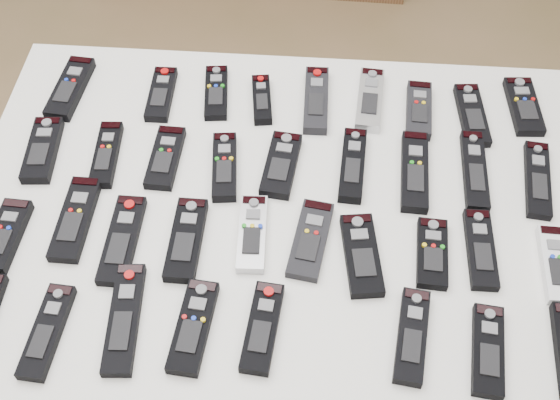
# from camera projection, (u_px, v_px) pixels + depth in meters

# --- Properties ---
(ground) EXTENTS (4.00, 4.00, 0.00)m
(ground) POSITION_uv_depth(u_px,v_px,m) (280.00, 330.00, 2.08)
(ground) COLOR olive
(ground) RESTS_ON ground
(table) EXTENTS (1.25, 0.88, 0.78)m
(table) POSITION_uv_depth(u_px,v_px,m) (280.00, 223.00, 1.43)
(table) COLOR white
(table) RESTS_ON ground
(remote_0) EXTENTS (0.07, 0.19, 0.02)m
(remote_0) POSITION_uv_depth(u_px,v_px,m) (70.00, 88.00, 1.57)
(remote_0) COLOR black
(remote_0) RESTS_ON table
(remote_1) EXTENTS (0.05, 0.16, 0.02)m
(remote_1) POSITION_uv_depth(u_px,v_px,m) (161.00, 94.00, 1.56)
(remote_1) COLOR black
(remote_1) RESTS_ON table
(remote_2) EXTENTS (0.07, 0.16, 0.02)m
(remote_2) POSITION_uv_depth(u_px,v_px,m) (216.00, 93.00, 1.56)
(remote_2) COLOR black
(remote_2) RESTS_ON table
(remote_3) EXTENTS (0.06, 0.14, 0.02)m
(remote_3) POSITION_uv_depth(u_px,v_px,m) (262.00, 100.00, 1.55)
(remote_3) COLOR black
(remote_3) RESTS_ON table
(remote_4) EXTENTS (0.05, 0.19, 0.02)m
(remote_4) POSITION_uv_depth(u_px,v_px,m) (316.00, 100.00, 1.54)
(remote_4) COLOR black
(remote_4) RESTS_ON table
(remote_5) EXTENTS (0.07, 0.18, 0.02)m
(remote_5) POSITION_uv_depth(u_px,v_px,m) (370.00, 100.00, 1.54)
(remote_5) COLOR #B7B7BC
(remote_5) RESTS_ON table
(remote_6) EXTENTS (0.06, 0.16, 0.02)m
(remote_6) POSITION_uv_depth(u_px,v_px,m) (419.00, 110.00, 1.53)
(remote_6) COLOR black
(remote_6) RESTS_ON table
(remote_7) EXTENTS (0.07, 0.18, 0.02)m
(remote_7) POSITION_uv_depth(u_px,v_px,m) (472.00, 115.00, 1.52)
(remote_7) COLOR black
(remote_7) RESTS_ON table
(remote_8) EXTENTS (0.07, 0.17, 0.02)m
(remote_8) POSITION_uv_depth(u_px,v_px,m) (524.00, 106.00, 1.54)
(remote_8) COLOR black
(remote_8) RESTS_ON table
(remote_9) EXTENTS (0.07, 0.17, 0.02)m
(remote_9) POSITION_uv_depth(u_px,v_px,m) (42.00, 150.00, 1.46)
(remote_9) COLOR black
(remote_9) RESTS_ON table
(remote_10) EXTENTS (0.06, 0.17, 0.02)m
(remote_10) POSITION_uv_depth(u_px,v_px,m) (106.00, 154.00, 1.45)
(remote_10) COLOR black
(remote_10) RESTS_ON table
(remote_11) EXTENTS (0.06, 0.16, 0.02)m
(remote_11) POSITION_uv_depth(u_px,v_px,m) (165.00, 158.00, 1.44)
(remote_11) COLOR black
(remote_11) RESTS_ON table
(remote_12) EXTENTS (0.07, 0.17, 0.02)m
(remote_12) POSITION_uv_depth(u_px,v_px,m) (225.00, 167.00, 1.43)
(remote_12) COLOR black
(remote_12) RESTS_ON table
(remote_13) EXTENTS (0.08, 0.17, 0.02)m
(remote_13) POSITION_uv_depth(u_px,v_px,m) (281.00, 165.00, 1.43)
(remote_13) COLOR black
(remote_13) RESTS_ON table
(remote_14) EXTENTS (0.06, 0.19, 0.02)m
(remote_14) POSITION_uv_depth(u_px,v_px,m) (353.00, 165.00, 1.43)
(remote_14) COLOR black
(remote_14) RESTS_ON table
(remote_15) EXTENTS (0.06, 0.20, 0.02)m
(remote_15) POSITION_uv_depth(u_px,v_px,m) (415.00, 171.00, 1.42)
(remote_15) COLOR black
(remote_15) RESTS_ON table
(remote_16) EXTENTS (0.05, 0.20, 0.02)m
(remote_16) POSITION_uv_depth(u_px,v_px,m) (475.00, 170.00, 1.42)
(remote_16) COLOR black
(remote_16) RESTS_ON table
(remote_17) EXTENTS (0.07, 0.19, 0.02)m
(remote_17) POSITION_uv_depth(u_px,v_px,m) (538.00, 180.00, 1.41)
(remote_17) COLOR black
(remote_17) RESTS_ON table
(remote_18) EXTENTS (0.06, 0.16, 0.02)m
(remote_18) POSITION_uv_depth(u_px,v_px,m) (6.00, 236.00, 1.32)
(remote_18) COLOR black
(remote_18) RESTS_ON table
(remote_19) EXTENTS (0.06, 0.19, 0.02)m
(remote_19) POSITION_uv_depth(u_px,v_px,m) (75.00, 219.00, 1.35)
(remote_19) COLOR black
(remote_19) RESTS_ON table
(remote_20) EXTENTS (0.06, 0.20, 0.02)m
(remote_20) POSITION_uv_depth(u_px,v_px,m) (122.00, 240.00, 1.32)
(remote_20) COLOR black
(remote_20) RESTS_ON table
(remote_21) EXTENTS (0.06, 0.18, 0.02)m
(remote_21) POSITION_uv_depth(u_px,v_px,m) (186.00, 240.00, 1.32)
(remote_21) COLOR black
(remote_21) RESTS_ON table
(remote_22) EXTENTS (0.06, 0.17, 0.02)m
(remote_22) POSITION_uv_depth(u_px,v_px,m) (252.00, 233.00, 1.33)
(remote_22) COLOR #B7B7BC
(remote_22) RESTS_ON table
(remote_23) EXTENTS (0.08, 0.18, 0.02)m
(remote_23) POSITION_uv_depth(u_px,v_px,m) (310.00, 240.00, 1.32)
(remote_23) COLOR black
(remote_23) RESTS_ON table
(remote_24) EXTENTS (0.09, 0.18, 0.02)m
(remote_24) POSITION_uv_depth(u_px,v_px,m) (362.00, 255.00, 1.30)
(remote_24) COLOR black
(remote_24) RESTS_ON table
(remote_25) EXTENTS (0.06, 0.15, 0.02)m
(remote_25) POSITION_uv_depth(u_px,v_px,m) (432.00, 253.00, 1.30)
(remote_25) COLOR black
(remote_25) RESTS_ON table
(remote_26) EXTENTS (0.05, 0.17, 0.02)m
(remote_26) POSITION_uv_depth(u_px,v_px,m) (481.00, 249.00, 1.31)
(remote_26) COLOR black
(remote_26) RESTS_ON table
(remote_27) EXTENTS (0.05, 0.16, 0.02)m
(remote_27) POSITION_uv_depth(u_px,v_px,m) (555.00, 265.00, 1.29)
(remote_27) COLOR silver
(remote_27) RESTS_ON table
(remote_29) EXTENTS (0.06, 0.18, 0.02)m
(remote_29) POSITION_uv_depth(u_px,v_px,m) (47.00, 331.00, 1.21)
(remote_29) COLOR black
(remote_29) RESTS_ON table
(remote_30) EXTENTS (0.07, 0.21, 0.02)m
(remote_30) POSITION_uv_depth(u_px,v_px,m) (124.00, 318.00, 1.22)
(remote_30) COLOR black
(remote_30) RESTS_ON table
(remote_31) EXTENTS (0.07, 0.18, 0.02)m
(remote_31) POSITION_uv_depth(u_px,v_px,m) (193.00, 327.00, 1.21)
(remote_31) COLOR black
(remote_31) RESTS_ON table
(remote_32) EXTENTS (0.07, 0.17, 0.02)m
(remote_32) POSITION_uv_depth(u_px,v_px,m) (262.00, 327.00, 1.21)
(remote_32) COLOR black
(remote_32) RESTS_ON table
(remote_33) EXTENTS (0.07, 0.18, 0.02)m
(remote_33) POSITION_uv_depth(u_px,v_px,m) (412.00, 336.00, 1.20)
(remote_33) COLOR black
(remote_33) RESTS_ON table
(remote_34) EXTENTS (0.07, 0.17, 0.02)m
(remote_34) POSITION_uv_depth(u_px,v_px,m) (488.00, 350.00, 1.18)
(remote_34) COLOR black
(remote_34) RESTS_ON table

